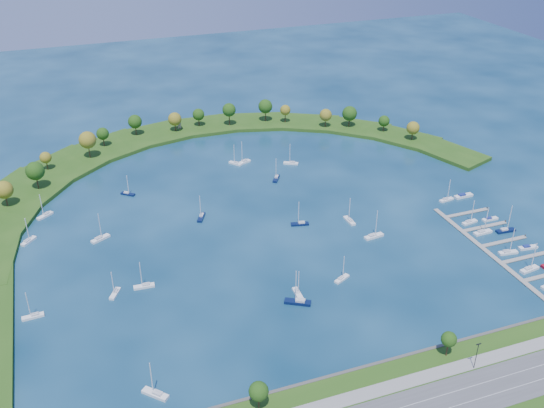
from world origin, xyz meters
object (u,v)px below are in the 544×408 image
object	(u,v)px
moored_boat_13	(350,220)
docked_boat_9	(490,219)
moored_boat_4	(291,163)
docked_boat_8	(470,222)
moored_boat_2	(128,193)
moored_boat_7	(115,292)
harbor_tower	(179,124)
docked_boat_6	(483,232)
moored_boat_15	(33,316)
docked_boat_11	(463,196)
moored_boat_18	(298,301)
docked_boat_7	(506,230)
moored_boat_0	(28,240)
dock_system	(505,251)
moored_boat_9	(276,178)
moored_boat_12	(243,162)
docked_boat_4	(508,252)
docked_boat_10	(446,199)
moored_boat_6	(300,223)
moored_boat_3	(235,163)
docked_boat_5	(528,247)
moored_boat_8	(100,238)
moored_boat_17	(45,215)
docked_boat_2	(529,269)
moored_boat_5	(155,393)
moored_boat_10	(374,236)
moored_boat_1	(144,285)
moored_boat_11	(201,216)
moored_boat_14	(298,293)

from	to	relation	value
moored_boat_13	docked_boat_9	distance (m)	64.44
moored_boat_4	docked_boat_8	bearing A→B (deg)	151.35
moored_boat_2	moored_boat_7	size ratio (longest dim) A/B	1.00
harbor_tower	docked_boat_6	world-z (taller)	docked_boat_6
moored_boat_15	docked_boat_11	xyz separation A→B (m)	(200.00, 24.35, -0.16)
moored_boat_13	docked_boat_8	xyz separation A→B (m)	(50.57, -19.92, -0.01)
moored_boat_7	moored_boat_18	distance (m)	69.32
docked_boat_7	moored_boat_0	bearing A→B (deg)	166.32
dock_system	moored_boat_9	bearing A→B (deg)	124.60
docked_boat_9	moored_boat_12	bearing A→B (deg)	132.79
harbor_tower	docked_boat_4	bearing A→B (deg)	-61.10
moored_boat_12	moored_boat_15	world-z (taller)	moored_boat_12
dock_system	docked_boat_10	xyz separation A→B (m)	(2.63, 46.93, 0.53)
dock_system	docked_boat_4	xyz separation A→B (m)	(0.22, -1.41, 0.56)
moored_boat_4	moored_boat_6	world-z (taller)	moored_boat_6
moored_boat_3	docked_boat_9	bearing A→B (deg)	-174.01
docked_boat_5	moored_boat_8	bearing A→B (deg)	165.12
moored_boat_15	docked_boat_9	xyz separation A→B (m)	(198.13, 1.39, -0.31)
moored_boat_0	moored_boat_17	size ratio (longest dim) A/B	0.97
moored_boat_12	docked_boat_5	size ratio (longest dim) A/B	1.52
moored_boat_17	docked_boat_2	world-z (taller)	docked_boat_2
moored_boat_3	docked_boat_10	xyz separation A→B (m)	(83.81, -74.58, -0.00)
moored_boat_2	moored_boat_6	size ratio (longest dim) A/B	0.90
dock_system	moored_boat_2	size ratio (longest dim) A/B	7.67
moored_boat_2	moored_boat_9	size ratio (longest dim) A/B	0.88
moored_boat_6	moored_boat_12	distance (m)	71.35
harbor_tower	docked_boat_2	size ratio (longest dim) A/B	0.35
moored_boat_9	docked_boat_7	bearing A→B (deg)	74.45
moored_boat_13	moored_boat_2	bearing A→B (deg)	53.98
moored_boat_5	moored_boat_12	world-z (taller)	moored_boat_5
moored_boat_10	docked_boat_11	xyz separation A→B (m)	(59.01, 18.06, -0.22)
moored_boat_7	harbor_tower	bearing A→B (deg)	-172.34
moored_boat_1	moored_boat_11	distance (m)	55.48
moored_boat_2	moored_boat_13	xyz separation A→B (m)	(91.06, -61.00, 0.03)
moored_boat_0	moored_boat_5	world-z (taller)	moored_boat_5
moored_boat_11	docked_boat_9	size ratio (longest dim) A/B	1.56
moored_boat_12	moored_boat_18	distance (m)	124.89
moored_boat_0	docked_boat_9	xyz separation A→B (m)	(198.82, -52.54, -0.32)
moored_boat_5	docked_boat_7	xyz separation A→B (m)	(163.71, 42.46, 0.01)
moored_boat_9	moored_boat_13	size ratio (longest dim) A/B	1.02
docked_boat_7	docked_boat_10	world-z (taller)	docked_boat_7
moored_boat_0	moored_boat_3	distance (m)	115.90
docked_boat_6	docked_boat_7	xyz separation A→B (m)	(10.50, -2.17, 0.01)
moored_boat_5	moored_boat_7	xyz separation A→B (m)	(-4.94, 55.73, -0.06)
moored_boat_12	moored_boat_14	bearing A→B (deg)	61.38
moored_boat_12	docked_boat_9	world-z (taller)	moored_boat_12
docked_boat_2	docked_boat_10	bearing A→B (deg)	79.44
docked_boat_9	docked_boat_10	world-z (taller)	docked_boat_10
moored_boat_3	moored_boat_5	xyz separation A→B (m)	(-71.83, -150.57, 0.05)
moored_boat_14	docked_boat_9	xyz separation A→B (m)	(103.66, 21.47, -0.30)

